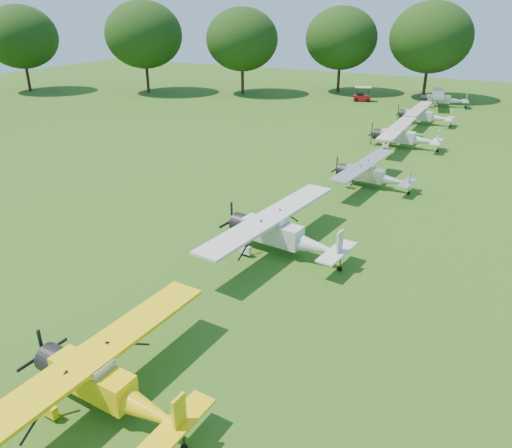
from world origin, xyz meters
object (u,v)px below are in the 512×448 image
(aircraft_5, at_px, (403,135))
(aircraft_6, at_px, (423,114))
(aircraft_4, at_px, (371,173))
(golf_cart, at_px, (362,96))
(aircraft_3, at_px, (281,231))
(aircraft_7, at_px, (442,98))
(aircraft_2, at_px, (103,381))

(aircraft_5, xyz_separation_m, aircraft_6, (-0.25, 11.08, -0.07))
(aircraft_4, height_order, golf_cart, golf_cart)
(aircraft_3, height_order, aircraft_7, aircraft_3)
(aircraft_2, bearing_deg, aircraft_4, 89.76)
(aircraft_3, relative_size, golf_cart, 4.48)
(aircraft_4, relative_size, golf_cart, 3.70)
(aircraft_6, distance_m, golf_cart, 14.96)
(aircraft_2, height_order, aircraft_7, aircraft_2)
(aircraft_4, xyz_separation_m, aircraft_5, (-0.37, 12.14, 0.11))
(aircraft_5, distance_m, golf_cart, 24.37)
(aircraft_3, height_order, aircraft_5, aircraft_3)
(aircraft_3, xyz_separation_m, aircraft_7, (0.83, 47.71, -0.18))
(aircraft_2, relative_size, golf_cart, 4.12)
(aircraft_4, bearing_deg, golf_cart, 113.22)
(aircraft_3, relative_size, aircraft_4, 1.21)
(aircraft_7, bearing_deg, aircraft_2, -100.55)
(aircraft_2, xyz_separation_m, aircraft_5, (1.18, 37.77, -0.02))
(aircraft_5, bearing_deg, aircraft_2, -92.09)
(aircraft_3, height_order, aircraft_4, aircraft_3)
(aircraft_2, xyz_separation_m, aircraft_6, (0.93, 48.85, -0.09))
(aircraft_6, height_order, golf_cart, golf_cart)
(aircraft_7, bearing_deg, aircraft_6, -100.35)
(aircraft_4, height_order, aircraft_7, aircraft_7)
(aircraft_5, height_order, aircraft_7, aircraft_5)
(aircraft_4, bearing_deg, aircraft_3, -90.18)
(aircraft_2, distance_m, aircraft_5, 37.79)
(aircraft_2, height_order, golf_cart, aircraft_2)
(aircraft_3, distance_m, aircraft_7, 47.72)
(aircraft_2, relative_size, aircraft_4, 1.11)
(aircraft_4, relative_size, aircraft_7, 0.96)
(aircraft_2, xyz_separation_m, aircraft_3, (0.27, 12.96, 0.10))
(aircraft_5, bearing_deg, aircraft_4, -88.54)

